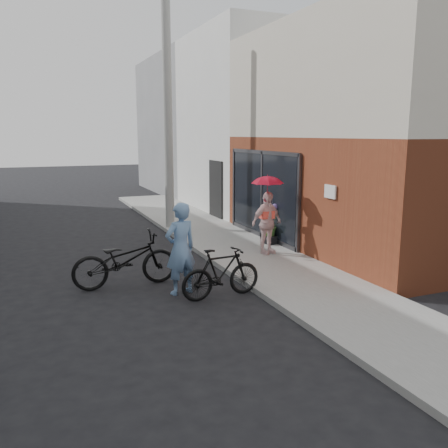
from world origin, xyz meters
TOP-DOWN VIEW (x-y plane):
  - ground at (0.00, 0.00)m, footprint 80.00×80.00m
  - sidewalk at (2.10, 2.00)m, footprint 2.20×24.00m
  - curb at (0.94, 2.00)m, footprint 0.12×24.00m
  - brick_building at (7.19, 2.01)m, footprint 8.09×8.00m
  - plaster_building at (7.20, 9.00)m, footprint 8.00×6.00m
  - east_building_far at (7.20, 16.00)m, footprint 8.00×8.00m
  - utility_pole at (1.10, 6.00)m, footprint 0.28×0.28m
  - officer at (-0.44, -0.06)m, footprint 0.75×0.58m
  - bike_left at (-1.36, 0.79)m, footprint 2.14×0.76m
  - bike_right at (0.19, -0.59)m, footprint 1.66×0.58m
  - kimono_woman at (2.36, 1.70)m, footprint 0.99×0.60m
  - parasol at (2.36, 1.70)m, footprint 0.76×0.76m
  - planter at (3.00, 2.67)m, footprint 0.51×0.51m
  - potted_plant at (3.00, 2.67)m, footprint 0.52×0.45m

SIDE VIEW (x-z plane):
  - ground at x=0.00m, z-range 0.00..0.00m
  - sidewalk at x=2.10m, z-range 0.00..0.12m
  - curb at x=0.94m, z-range 0.00..0.12m
  - planter at x=3.00m, z-range 0.12..0.33m
  - bike_right at x=0.19m, z-range 0.00..0.98m
  - bike_left at x=-1.36m, z-range 0.00..1.12m
  - potted_plant at x=3.00m, z-range 0.33..0.91m
  - kimono_woman at x=2.36m, z-range 0.12..1.69m
  - officer at x=-0.44m, z-range 0.00..1.81m
  - parasol at x=2.36m, z-range 1.69..2.36m
  - brick_building at x=7.19m, z-range -0.01..5.99m
  - plaster_building at x=7.20m, z-range 0.00..7.00m
  - east_building_far at x=7.20m, z-range 0.00..7.00m
  - utility_pole at x=1.10m, z-range 0.00..7.00m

